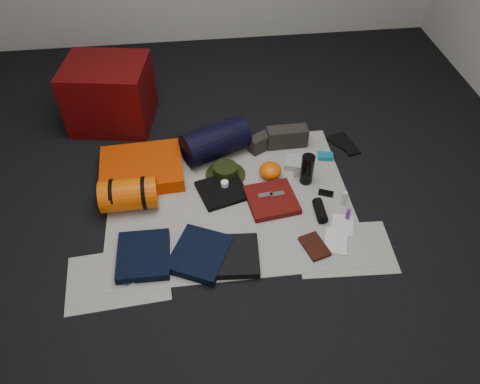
{
  "coord_description": "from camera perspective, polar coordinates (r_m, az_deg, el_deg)",
  "views": [
    {
      "loc": [
        -0.19,
        -2.16,
        2.26
      ],
      "look_at": [
        0.07,
        -0.04,
        0.1
      ],
      "focal_mm": 35.0,
      "sensor_mm": 36.0,
      "label": 1
    }
  ],
  "objects": [
    {
      "name": "newspaper_mat",
      "position": [
        3.13,
        -1.3,
        -0.87
      ],
      "size": [
        1.6,
        1.3,
        0.01
      ],
      "primitive_type": "cube",
      "color": "#BBB7AD",
      "rests_on": "floor"
    },
    {
      "name": "cyan_case",
      "position": [
        3.47,
        10.36,
        4.3
      ],
      "size": [
        0.12,
        0.09,
        0.03
      ],
      "primitive_type": "cube",
      "rotation": [
        0.0,
        0.0,
        -0.21
      ],
      "color": "#0E6C8F",
      "rests_on": "newspaper_mat"
    },
    {
      "name": "flip_flop_left",
      "position": [
        3.63,
        12.24,
        5.74
      ],
      "size": [
        0.21,
        0.25,
        0.01
      ],
      "primitive_type": "cube",
      "rotation": [
        0.0,
        0.0,
        0.57
      ],
      "color": "black",
      "rests_on": "floor"
    },
    {
      "name": "key_cluster",
      "position": [
        2.78,
        -13.34,
        -10.42
      ],
      "size": [
        0.09,
        0.09,
        0.01
      ],
      "primitive_type": "cube",
      "rotation": [
        0.0,
        0.0,
        0.41
      ],
      "color": "silver",
      "rests_on": "newspaper_mat"
    },
    {
      "name": "paperback_book",
      "position": [
        2.88,
        9.08,
        -6.55
      ],
      "size": [
        0.17,
        0.22,
        0.03
      ],
      "primitive_type": "cube",
      "rotation": [
        0.0,
        0.0,
        0.29
      ],
      "color": "black",
      "rests_on": "newspaper_mat"
    },
    {
      "name": "trousers_navy_a",
      "position": [
        2.84,
        -11.67,
        -7.59
      ],
      "size": [
        0.31,
        0.35,
        0.05
      ],
      "primitive_type": "cube",
      "rotation": [
        0.0,
        0.0,
        -0.01
      ],
      "color": "black",
      "rests_on": "newspaper_mat"
    },
    {
      "name": "sack_strap_left",
      "position": [
        3.1,
        -15.21,
        -0.43
      ],
      "size": [
        0.02,
        0.22,
        0.22
      ],
      "primitive_type": "cylinder",
      "rotation": [
        0.0,
        1.57,
        0.0
      ],
      "color": "black",
      "rests_on": "newspaper_mat"
    },
    {
      "name": "energy_bar_b",
      "position": [
        3.1,
        4.58,
        -0.26
      ],
      "size": [
        0.1,
        0.05,
        0.01
      ],
      "primitive_type": "cube",
      "rotation": [
        0.0,
        0.0,
        0.14
      ],
      "color": "silver",
      "rests_on": "red_shirt"
    },
    {
      "name": "first_aid_pouch",
      "position": [
        3.37,
        7.18,
        3.49
      ],
      "size": [
        0.23,
        0.2,
        0.05
      ],
      "primitive_type": "cube",
      "rotation": [
        0.0,
        0.0,
        -0.34
      ],
      "color": "#98A098",
      "rests_on": "newspaper_mat"
    },
    {
      "name": "hiking_boot_right",
      "position": [
        3.51,
        5.76,
        6.71
      ],
      "size": [
        0.3,
        0.12,
        0.15
      ],
      "primitive_type": "cube",
      "rotation": [
        0.0,
        0.0,
        0.02
      ],
      "color": "#2A2621",
      "rests_on": "newspaper_mat"
    },
    {
      "name": "black_tshirt",
      "position": [
        3.16,
        -2.18,
        0.18
      ],
      "size": [
        0.37,
        0.36,
        0.03
      ],
      "primitive_type": "cube",
      "rotation": [
        0.0,
        0.0,
        0.28
      ],
      "color": "black",
      "rests_on": "newspaper_mat"
    },
    {
      "name": "compact_camera",
      "position": [
        3.28,
        7.33,
        1.87
      ],
      "size": [
        0.1,
        0.07,
        0.04
      ],
      "primitive_type": "cube",
      "rotation": [
        0.0,
        0.0,
        -0.15
      ],
      "color": "silver",
      "rests_on": "newspaper_mat"
    },
    {
      "name": "stuff_sack",
      "position": [
        3.09,
        -13.39,
        -0.29
      ],
      "size": [
        0.37,
        0.22,
        0.21
      ],
      "primitive_type": "cylinder",
      "rotation": [
        0.0,
        1.57,
        0.02
      ],
      "color": "#DD4E03",
      "rests_on": "newspaper_mat"
    },
    {
      "name": "toiletry_clear",
      "position": [
        3.13,
        12.56,
        -0.73
      ],
      "size": [
        0.05,
        0.05,
        0.1
      ],
      "primitive_type": "cylinder",
      "rotation": [
        0.0,
        0.0,
        -0.41
      ],
      "color": "#B4B9B4",
      "rests_on": "newspaper_mat"
    },
    {
      "name": "flip_flop_right",
      "position": [
        3.64,
        12.88,
        5.72
      ],
      "size": [
        0.15,
        0.28,
        0.01
      ],
      "primitive_type": "cube",
      "rotation": [
        0.0,
        0.0,
        0.22
      ],
      "color": "black",
      "rests_on": "floor"
    },
    {
      "name": "trousers_navy_b",
      "position": [
        2.8,
        -4.89,
        -7.55
      ],
      "size": [
        0.43,
        0.45,
        0.05
      ],
      "primitive_type": "cube",
      "rotation": [
        0.0,
        0.0,
        -0.45
      ],
      "color": "black",
      "rests_on": "newspaper_mat"
    },
    {
      "name": "energy_bar_a",
      "position": [
        3.09,
        3.12,
        -0.39
      ],
      "size": [
        0.1,
        0.05,
        0.01
      ],
      "primitive_type": "cube",
      "rotation": [
        0.0,
        0.0,
        0.14
      ],
      "color": "silver",
      "rests_on": "red_shirt"
    },
    {
      "name": "trousers_charcoal",
      "position": [
        2.79,
        -0.45,
        -7.79
      ],
      "size": [
        0.29,
        0.32,
        0.05
      ],
      "primitive_type": "cube",
      "rotation": [
        0.0,
        0.0,
        -0.08
      ],
      "color": "black",
      "rests_on": "newspaper_mat"
    },
    {
      "name": "tape_roll",
      "position": [
        3.16,
        -1.88,
        1.01
      ],
      "size": [
        0.05,
        0.05,
        0.04
      ],
      "primitive_type": "cylinder",
      "color": "white",
      "rests_on": "black_tshirt"
    },
    {
      "name": "red_cabinet",
      "position": [
        3.78,
        -15.61,
        11.43
      ],
      "size": [
        0.68,
        0.6,
        0.5
      ],
      "primitive_type": "cube",
      "rotation": [
        0.0,
        0.0,
        -0.17
      ],
      "color": "#4E0505",
      "rests_on": "floor"
    },
    {
      "name": "sack_strap_right",
      "position": [
        3.07,
        -11.56,
        -0.11
      ],
      "size": [
        0.02,
        0.22,
        0.22
      ],
      "primitive_type": "cylinder",
      "rotation": [
        0.0,
        1.57,
        0.0
      ],
      "color": "black",
      "rests_on": "newspaper_mat"
    },
    {
      "name": "newspaper_sheet_front_right",
      "position": [
        2.92,
        12.62,
        -6.77
      ],
      "size": [
        0.6,
        0.43,
        0.0
      ],
      "primitive_type": "cube",
      "rotation": [
        0.0,
        0.0,
        -0.05
      ],
      "color": "#BBB7AD",
      "rests_on": "floor"
    },
    {
      "name": "speaker",
      "position": [
        3.05,
        9.73,
        -2.25
      ],
      "size": [
        0.07,
        0.17,
        0.07
      ],
      "primitive_type": "cylinder",
      "rotation": [
        1.57,
        0.0,
        -0.01
      ],
      "color": "black",
      "rests_on": "newspaper_mat"
    },
    {
      "name": "map_booklet",
      "position": [
        2.94,
        11.63,
        -5.89
      ],
      "size": [
        0.19,
        0.23,
        0.01
      ],
      "primitive_type": "cube",
      "rotation": [
        0.0,
        0.0,
        -0.31
      ],
      "color": "silver",
      "rests_on": "newspaper_mat"
    },
    {
      "name": "water_bottle",
      "position": [
        3.2,
        8.19,
        2.76
      ],
      "size": [
        0.09,
        0.09,
        0.22
      ],
      "primitive_type": "cylinder",
      "rotation": [
        0.0,
        0.0,
        0.03
      ],
      "color": "black",
      "rests_on": "newspaper_mat"
    },
    {
      "name": "sunglasses",
      "position": [
        3.2,
        10.42,
        -0.14
      ],
      "size": [
        0.11,
        0.08,
        0.02
      ],
      "primitive_type": "cube",
      "rotation": [
        0.0,
        0.0,
        -0.41
      ],
      "color": "black",
      "rests_on": "newspaper_mat"
    },
    {
      "name": "navy_duffel",
      "position": [
        3.38,
        -3.02,
        6.19
      ],
      "size": [
        0.53,
        0.41,
        0.25
      ],
      "primitive_type": "cylinder",
      "rotation": [
        0.0,
        1.57,
        0.41
      ],
      "color": "black",
      "rests_on": "newspaper_mat"
    },
    {
      "name": "map_printout",
      "position": [
        3.04,
        12.37,
        -3.9
      ],
      "size": [
        0.18,
        0.21,
        0.01
      ],
      "primitive_type": "cube",
      "rotation": [
        0.0,
        0.0,
        -0.33
      ],
      "color": "silver",
      "rests_on": "newspaper_mat"
    },
    {
      "name": "boonie_crown",
      "position": [
        3.26,
        -1.79,
        2.65
      ],
      "size": [
        0.17,
        0.17,
        0.08
      ],
      "primitive_type": "cylinder",
      "color": "black",
      "rests_on": "boonie_brim"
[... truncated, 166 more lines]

